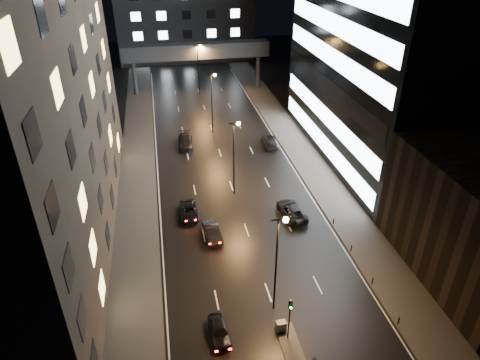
{
  "coord_description": "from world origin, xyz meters",
  "views": [
    {
      "loc": [
        -8.42,
        -18.71,
        30.12
      ],
      "look_at": [
        0.14,
        24.69,
        4.0
      ],
      "focal_mm": 32.0,
      "sensor_mm": 36.0,
      "label": 1
    }
  ],
  "objects_px": {
    "car_toward_a": "(292,210)",
    "car_toward_b": "(270,141)",
    "car_away_a": "(219,330)",
    "car_away_d": "(185,141)",
    "utility_cabinet": "(281,326)",
    "car_away_c": "(189,211)",
    "car_away_b": "(212,232)"
  },
  "relations": [
    {
      "from": "car_away_a",
      "to": "car_toward_a",
      "type": "distance_m",
      "value": 19.46
    },
    {
      "from": "car_away_a",
      "to": "car_away_b",
      "type": "distance_m",
      "value": 13.67
    },
    {
      "from": "car_away_d",
      "to": "car_toward_b",
      "type": "bearing_deg",
      "value": -7.7
    },
    {
      "from": "car_away_c",
      "to": "car_away_d",
      "type": "distance_m",
      "value": 19.37
    },
    {
      "from": "car_away_c",
      "to": "car_toward_a",
      "type": "relative_size",
      "value": 0.88
    },
    {
      "from": "car_toward_b",
      "to": "car_away_c",
      "type": "bearing_deg",
      "value": 55.76
    },
    {
      "from": "car_away_d",
      "to": "utility_cabinet",
      "type": "relative_size",
      "value": 5.26
    },
    {
      "from": "car_away_a",
      "to": "car_away_d",
      "type": "distance_m",
      "value": 37.62
    },
    {
      "from": "car_away_b",
      "to": "car_toward_b",
      "type": "xyz_separation_m",
      "value": [
        12.29,
        21.59,
        0.05
      ]
    },
    {
      "from": "car_toward_b",
      "to": "car_away_b",
      "type": "bearing_deg",
      "value": 66.64
    },
    {
      "from": "car_toward_a",
      "to": "utility_cabinet",
      "type": "xyz_separation_m",
      "value": [
        -6.03,
        -16.48,
        -0.07
      ]
    },
    {
      "from": "car_away_d",
      "to": "car_away_c",
      "type": "bearing_deg",
      "value": -90.92
    },
    {
      "from": "car_away_c",
      "to": "car_away_a",
      "type": "bearing_deg",
      "value": -85.67
    },
    {
      "from": "car_away_c",
      "to": "car_away_d",
      "type": "relative_size",
      "value": 0.86
    },
    {
      "from": "car_away_c",
      "to": "utility_cabinet",
      "type": "distance_m",
      "value": 19.88
    },
    {
      "from": "car_away_d",
      "to": "car_toward_a",
      "type": "relative_size",
      "value": 1.03
    },
    {
      "from": "car_away_a",
      "to": "car_away_b",
      "type": "relative_size",
      "value": 0.88
    },
    {
      "from": "car_toward_a",
      "to": "car_toward_b",
      "type": "relative_size",
      "value": 1.03
    },
    {
      "from": "car_away_c",
      "to": "car_toward_b",
      "type": "relative_size",
      "value": 0.91
    },
    {
      "from": "car_away_b",
      "to": "utility_cabinet",
      "type": "height_order",
      "value": "car_away_b"
    },
    {
      "from": "utility_cabinet",
      "to": "car_toward_a",
      "type": "bearing_deg",
      "value": 66.43
    },
    {
      "from": "car_away_b",
      "to": "car_away_c",
      "type": "distance_m",
      "value": 5.16
    },
    {
      "from": "car_away_b",
      "to": "car_toward_b",
      "type": "height_order",
      "value": "car_toward_b"
    },
    {
      "from": "car_away_c",
      "to": "car_toward_a",
      "type": "height_order",
      "value": "car_toward_a"
    },
    {
      "from": "car_away_a",
      "to": "utility_cabinet",
      "type": "relative_size",
      "value": 3.6
    },
    {
      "from": "car_toward_b",
      "to": "utility_cabinet",
      "type": "distance_m",
      "value": 36.78
    },
    {
      "from": "car_away_b",
      "to": "car_toward_b",
      "type": "bearing_deg",
      "value": 53.52
    },
    {
      "from": "car_away_a",
      "to": "car_toward_b",
      "type": "distance_m",
      "value": 37.73
    },
    {
      "from": "car_toward_a",
      "to": "car_away_d",
      "type": "bearing_deg",
      "value": -68.1
    },
    {
      "from": "car_away_b",
      "to": "car_away_d",
      "type": "xyz_separation_m",
      "value": [
        -0.95,
        24.01,
        0.1
      ]
    },
    {
      "from": "car_toward_b",
      "to": "utility_cabinet",
      "type": "relative_size",
      "value": 4.98
    },
    {
      "from": "car_away_a",
      "to": "car_away_c",
      "type": "height_order",
      "value": "car_away_c"
    }
  ]
}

